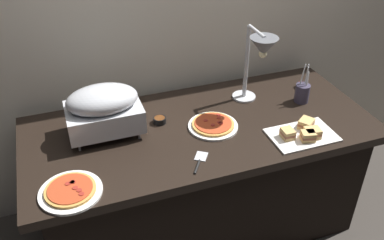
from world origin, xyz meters
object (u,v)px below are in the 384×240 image
object	(u,v)px
chafing_dish	(103,108)
sauce_cup_near	(302,85)
pizza_plate_center	(71,191)
utensil_holder	(302,93)
pizza_plate_front	(213,125)
sandwich_platter	(303,133)
heat_lamp	(260,53)
serving_spatula	(199,161)
sauce_cup_far	(160,120)

from	to	relation	value
chafing_dish	sauce_cup_near	distance (m)	1.25
pizza_plate_center	utensil_holder	world-z (taller)	utensil_holder
pizza_plate_front	sandwich_platter	size ratio (longest dim) A/B	0.78
heat_lamp	pizza_plate_center	distance (m)	1.18
pizza_plate_front	utensil_holder	world-z (taller)	utensil_holder
pizza_plate_center	utensil_holder	size ratio (longest dim) A/B	1.22
pizza_plate_front	serving_spatula	size ratio (longest dim) A/B	1.69
sauce_cup_near	serving_spatula	world-z (taller)	sauce_cup_near
sauce_cup_near	sauce_cup_far	world-z (taller)	sauce_cup_far
sandwich_platter	sauce_cup_near	xyz separation A→B (m)	(0.27, 0.45, -0.00)
pizza_plate_front	utensil_holder	size ratio (longest dim) A/B	1.17
pizza_plate_front	serving_spatula	world-z (taller)	pizza_plate_front
chafing_dish	sandwich_platter	size ratio (longest dim) A/B	1.11
pizza_plate_front	heat_lamp	bearing A→B (deg)	16.54
sauce_cup_near	utensil_holder	bearing A→B (deg)	-122.70
utensil_holder	sauce_cup_far	bearing A→B (deg)	175.79
pizza_plate_center	sandwich_platter	size ratio (longest dim) A/B	0.81
pizza_plate_front	serving_spatula	xyz separation A→B (m)	(-0.17, -0.25, -0.01)
pizza_plate_front	chafing_dish	bearing A→B (deg)	166.21
chafing_dish	sauce_cup_near	xyz separation A→B (m)	(1.24, 0.08, -0.14)
sandwich_platter	utensil_holder	bearing A→B (deg)	59.75
sandwich_platter	utensil_holder	world-z (taller)	utensil_holder
sauce_cup_far	chafing_dish	bearing A→B (deg)	-179.72
chafing_dish	pizza_plate_front	xyz separation A→B (m)	(0.55, -0.14, -0.14)
utensil_holder	serving_spatula	xyz separation A→B (m)	(-0.77, -0.33, -0.06)
chafing_dish	sauce_cup_near	size ratio (longest dim) A/B	5.91
pizza_plate_front	pizza_plate_center	bearing A→B (deg)	-161.40
heat_lamp	utensil_holder	bearing A→B (deg)	-2.42
sauce_cup_far	serving_spatula	distance (m)	0.40
heat_lamp	serving_spatula	size ratio (longest dim) A/B	2.89
chafing_dish	heat_lamp	size ratio (longest dim) A/B	0.83
sauce_cup_far	utensil_holder	world-z (taller)	utensil_holder
pizza_plate_center	sauce_cup_far	distance (m)	0.66
chafing_dish	utensil_holder	world-z (taller)	chafing_dish
heat_lamp	sauce_cup_near	world-z (taller)	heat_lamp
pizza_plate_front	sauce_cup_far	distance (m)	0.29
heat_lamp	sauce_cup_near	bearing A→B (deg)	18.38
pizza_plate_center	utensil_holder	xyz separation A→B (m)	(1.38, 0.34, 0.05)
sauce_cup_near	sauce_cup_far	distance (m)	0.95
heat_lamp	pizza_plate_front	bearing A→B (deg)	-163.46
pizza_plate_center	sandwich_platter	xyz separation A→B (m)	(1.19, 0.03, 0.01)
chafing_dish	sauce_cup_far	world-z (taller)	chafing_dish
pizza_plate_center	sauce_cup_far	world-z (taller)	sauce_cup_far
pizza_plate_center	sauce_cup_near	bearing A→B (deg)	18.13
sauce_cup_near	chafing_dish	bearing A→B (deg)	-176.23
sauce_cup_near	serving_spatula	bearing A→B (deg)	-151.35
pizza_plate_center	sauce_cup_near	distance (m)	1.54
pizza_plate_front	utensil_holder	bearing A→B (deg)	7.13
pizza_plate_center	sauce_cup_near	xyz separation A→B (m)	(1.47, 0.48, 0.00)
chafing_dish	sandwich_platter	xyz separation A→B (m)	(0.96, -0.37, -0.13)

